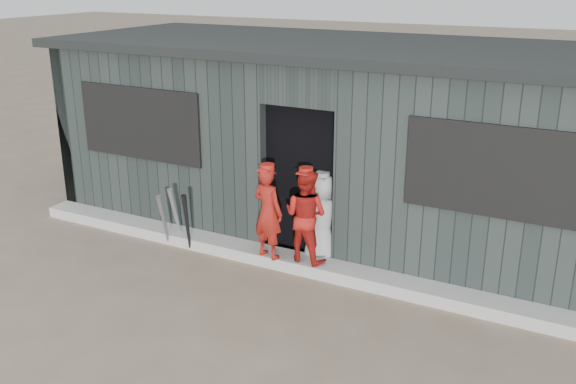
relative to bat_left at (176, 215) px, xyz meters
The scene contains 9 objects.
ground 2.46m from the bat_left, 46.01° to the right, with size 80.00×80.00×0.00m, color #72604E.
curb 1.72m from the bat_left, ahead, with size 8.00×0.36×0.15m, color #AAAAA5.
bat_left is the anchor object (origin of this frame).
bat_mid 0.20m from the bat_left, 103.96° to the right, with size 0.07×0.07×0.81m, color gray.
bat_right 0.37m from the bat_left, 29.59° to the right, with size 0.07×0.07×0.86m, color black.
player_red_left 1.51m from the bat_left, ahead, with size 0.43×0.28×1.18m, color maroon.
player_red_right 1.95m from the bat_left, ahead, with size 0.57×0.44×1.17m, color #B11B15.
player_grey_back 2.04m from the bat_left, 10.24° to the left, with size 0.58×0.38×1.19m, color #AAAAAA.
dugout 2.59m from the bat_left, 46.21° to the left, with size 8.30×3.30×2.62m.
Camera 1 is at (3.43, -4.67, 3.54)m, focal length 40.00 mm.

